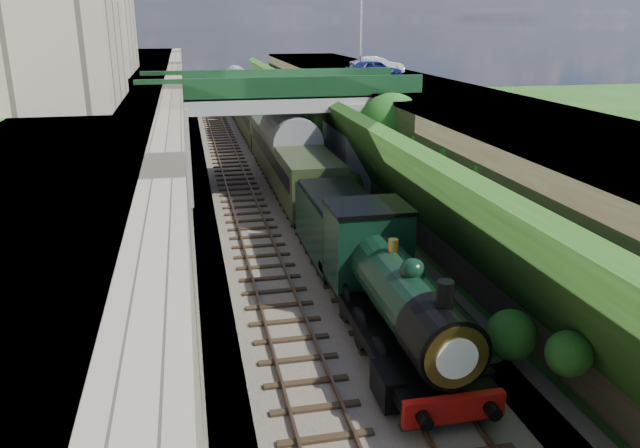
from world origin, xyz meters
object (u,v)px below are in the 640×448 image
(road_bridge, at_px, (285,126))
(tree, at_px, (392,129))
(locomotive, at_px, (393,294))
(car_silver, at_px, (377,65))
(lamppost, at_px, (362,30))
(tender, at_px, (338,230))
(car_blue, at_px, (374,70))

(road_bridge, height_order, tree, road_bridge)
(tree, relative_size, locomotive, 0.65)
(road_bridge, bearing_deg, car_silver, 47.44)
(road_bridge, bearing_deg, lamppost, 42.69)
(tree, height_order, car_silver, car_silver)
(tender, bearing_deg, tree, 56.69)
(lamppost, relative_size, tender, 1.00)
(road_bridge, bearing_deg, tender, -88.85)
(tender, bearing_deg, car_silver, 69.30)
(lamppost, xyz_separation_m, locomotive, (-6.14, -26.01, -7.67))
(car_blue, xyz_separation_m, tender, (-6.68, -17.35, -5.33))
(lamppost, xyz_separation_m, car_blue, (0.54, -1.29, -2.62))
(road_bridge, xyz_separation_m, tender, (0.26, -12.75, -2.46))
(car_blue, bearing_deg, locomotive, 148.49)
(tree, relative_size, lamppost, 1.10)
(road_bridge, height_order, locomotive, road_bridge)
(locomotive, relative_size, tender, 1.70)
(lamppost, relative_size, car_blue, 1.46)
(car_blue, relative_size, tender, 0.68)
(lamppost, xyz_separation_m, tender, (-6.14, -18.64, -7.95))
(tree, bearing_deg, lamppost, 82.93)
(lamppost, height_order, car_silver, lamppost)
(car_blue, relative_size, locomotive, 0.40)
(tree, xyz_separation_m, locomotive, (-4.71, -14.53, -2.75))
(tree, xyz_separation_m, car_blue, (1.96, 10.18, 2.30))
(road_bridge, distance_m, tree, 7.49)
(lamppost, bearing_deg, car_blue, -67.28)
(road_bridge, height_order, tender, road_bridge)
(lamppost, height_order, locomotive, lamppost)
(road_bridge, height_order, car_silver, car_silver)
(lamppost, bearing_deg, tender, -108.22)
(car_silver, xyz_separation_m, tender, (-8.36, -22.13, -5.30))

